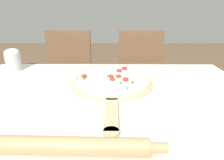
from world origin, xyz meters
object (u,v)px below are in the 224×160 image
Objects in this scene: chair_left at (68,76)px; chair_right at (140,77)px; rolling_pin at (74,146)px; flour_cup at (13,59)px; pizza_peel at (112,84)px; pizza at (112,79)px.

chair_right is (0.61, -0.00, 0.00)m from chair_left.
flour_cup is at bearing 124.61° from rolling_pin.
flour_cup reaches higher than pizza_peel.
chair_left is 0.61m from chair_right.
chair_right is at bearing 74.86° from rolling_pin.
pizza is at bearing -104.47° from chair_right.
chair_left is at bearing 72.88° from flour_cup.
flour_cup is (-0.17, -0.54, 0.30)m from chair_left.
pizza_peel is 1.69× the size of pizza.
flour_cup is at bearing -142.25° from chair_right.
chair_left is 1.00× the size of chair_right.
pizza_peel is 1.30× the size of rolling_pin.
pizza is 0.77× the size of rolling_pin.
chair_left is (-0.38, 0.76, -0.24)m from pizza_peel.
pizza_peel is at bearing 78.32° from rolling_pin.
rolling_pin is at bearing -101.68° from pizza_peel.
rolling_pin is 0.80m from flour_cup.
rolling_pin reaches higher than pizza_peel.
pizza is at bearing -60.89° from chair_left.
rolling_pin is (-0.09, -0.46, -0.00)m from pizza.
pizza is 0.58m from flour_cup.
chair_right is 0.99m from flour_cup.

